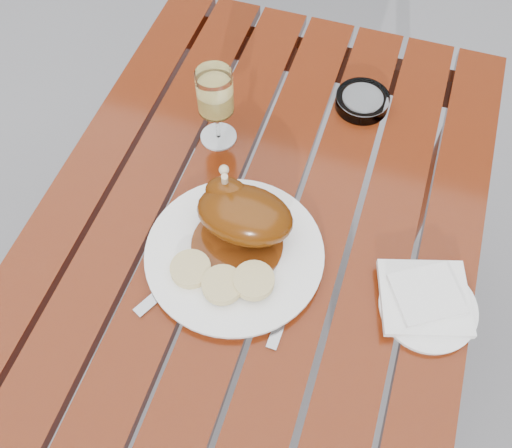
{
  "coord_description": "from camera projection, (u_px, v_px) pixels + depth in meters",
  "views": [
    {
      "loc": [
        0.17,
        -0.51,
        1.64
      ],
      "look_at": [
        0.01,
        -0.01,
        0.78
      ],
      "focal_mm": 40.0,
      "sensor_mm": 36.0,
      "label": 1
    }
  ],
  "objects": [
    {
      "name": "dinner_plate",
      "position": [
        235.0,
        255.0,
        1.0
      ],
      "size": [
        0.38,
        0.38,
        0.02
      ],
      "primitive_type": "cylinder",
      "rotation": [
        0.0,
        0.0,
        -0.27
      ],
      "color": "white",
      "rests_on": "table"
    },
    {
      "name": "wine_glass",
      "position": [
        216.0,
        108.0,
        1.08
      ],
      "size": [
        0.09,
        0.09,
        0.17
      ],
      "primitive_type": "cylinder",
      "rotation": [
        0.0,
        0.0,
        -0.33
      ],
      "color": "#F3DB6E",
      "rests_on": "table"
    },
    {
      "name": "side_plate",
      "position": [
        427.0,
        308.0,
        0.95
      ],
      "size": [
        0.21,
        0.21,
        0.01
      ],
      "primitive_type": "cylinder",
      "rotation": [
        0.0,
        0.0,
        0.38
      ],
      "color": "white",
      "rests_on": "table"
    },
    {
      "name": "knife",
      "position": [
        289.0,
        299.0,
        0.96
      ],
      "size": [
        0.02,
        0.19,
        0.01
      ],
      "primitive_type": "cube",
      "rotation": [
        0.0,
        0.0,
        -0.03
      ],
      "color": "gray",
      "rests_on": "table"
    },
    {
      "name": "napkin",
      "position": [
        424.0,
        298.0,
        0.95
      ],
      "size": [
        0.18,
        0.17,
        0.01
      ],
      "primitive_type": "cube",
      "rotation": [
        0.0,
        0.0,
        0.29
      ],
      "color": "white",
      "rests_on": "side_plate"
    },
    {
      "name": "ashtray",
      "position": [
        362.0,
        101.0,
        1.19
      ],
      "size": [
        0.12,
        0.12,
        0.03
      ],
      "primitive_type": "cylinder",
      "rotation": [
        0.0,
        0.0,
        0.05
      ],
      "color": "#B2B7BC",
      "rests_on": "table"
    },
    {
      "name": "table",
      "position": [
        254.0,
        310.0,
        1.36
      ],
      "size": [
        0.8,
        1.2,
        0.75
      ],
      "primitive_type": "cube",
      "color": "maroon",
      "rests_on": "ground"
    },
    {
      "name": "fork",
      "position": [
        173.0,
        283.0,
        0.98
      ],
      "size": [
        0.09,
        0.15,
        0.01
      ],
      "primitive_type": "cube",
      "rotation": [
        0.0,
        0.0,
        -0.46
      ],
      "color": "gray",
      "rests_on": "table"
    },
    {
      "name": "ground",
      "position": [
        255.0,
        360.0,
        1.68
      ],
      "size": [
        60.0,
        60.0,
        0.0
      ],
      "primitive_type": "plane",
      "color": "slate",
      "rests_on": "ground"
    },
    {
      "name": "roast_duck",
      "position": [
        242.0,
        213.0,
        0.98
      ],
      "size": [
        0.17,
        0.17,
        0.12
      ],
      "color": "#58240A",
      "rests_on": "dinner_plate"
    },
    {
      "name": "bread_dumplings",
      "position": [
        222.0,
        278.0,
        0.95
      ],
      "size": [
        0.18,
        0.09,
        0.02
      ],
      "color": "#D9C184",
      "rests_on": "dinner_plate"
    }
  ]
}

